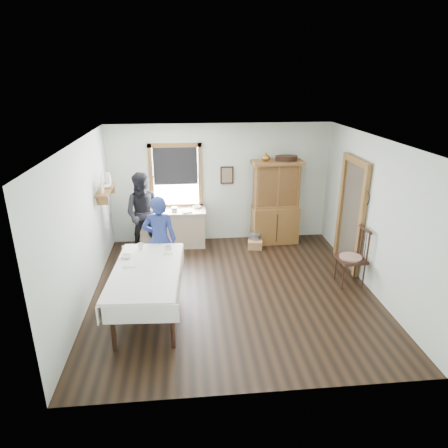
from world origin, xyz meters
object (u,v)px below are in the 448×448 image
(wicker_basket, at_px, (255,245))
(pail, at_px, (255,240))
(china_hutch, at_px, (276,203))
(work_counter, at_px, (173,228))
(dining_table, at_px, (148,292))
(spindle_chair, at_px, (351,256))
(figure_dark, at_px, (145,217))
(woman_blue, at_px, (160,243))

(wicker_basket, bearing_deg, pail, 81.25)
(china_hutch, bearing_deg, wicker_basket, -145.96)
(work_counter, bearing_deg, china_hutch, 1.41)
(dining_table, distance_m, spindle_chair, 3.71)
(spindle_chair, height_order, wicker_basket, spindle_chair)
(pail, xyz_separation_m, wicker_basket, (-0.02, -0.13, -0.06))
(work_counter, distance_m, pail, 1.88)
(work_counter, height_order, figure_dark, figure_dark)
(woman_blue, bearing_deg, figure_dark, -71.51)
(dining_table, bearing_deg, spindle_chair, 10.39)
(pail, xyz_separation_m, woman_blue, (-2.04, -1.43, 0.63))
(china_hutch, relative_size, pail, 6.31)
(spindle_chair, bearing_deg, woman_blue, 167.77)
(china_hutch, bearing_deg, dining_table, -135.95)
(dining_table, bearing_deg, pail, 49.31)
(work_counter, relative_size, woman_blue, 0.95)
(work_counter, distance_m, spindle_chair, 3.92)
(dining_table, distance_m, woman_blue, 1.19)
(dining_table, xyz_separation_m, spindle_chair, (3.64, 0.67, 0.15))
(work_counter, height_order, spindle_chair, spindle_chair)
(pail, distance_m, wicker_basket, 0.14)
(china_hutch, height_order, woman_blue, china_hutch)
(figure_dark, bearing_deg, wicker_basket, 8.51)
(figure_dark, bearing_deg, dining_table, -75.29)
(woman_blue, bearing_deg, work_counter, -94.04)
(china_hutch, distance_m, woman_blue, 3.04)
(work_counter, distance_m, figure_dark, 0.78)
(china_hutch, height_order, pail, china_hutch)
(wicker_basket, distance_m, woman_blue, 2.49)
(spindle_chair, relative_size, pail, 3.69)
(china_hutch, xyz_separation_m, figure_dark, (-2.92, -0.34, -0.13))
(wicker_basket, relative_size, figure_dark, 0.19)
(figure_dark, bearing_deg, china_hutch, 16.07)
(pail, relative_size, wicker_basket, 0.95)
(spindle_chair, xyz_separation_m, woman_blue, (-3.49, 0.45, 0.22))
(wicker_basket, height_order, woman_blue, woman_blue)
(work_counter, bearing_deg, figure_dark, -148.93)
(china_hutch, bearing_deg, spindle_chair, -67.95)
(woman_blue, distance_m, figure_dark, 1.39)
(china_hutch, height_order, wicker_basket, china_hutch)
(spindle_chair, relative_size, figure_dark, 0.68)
(pail, relative_size, figure_dark, 0.18)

